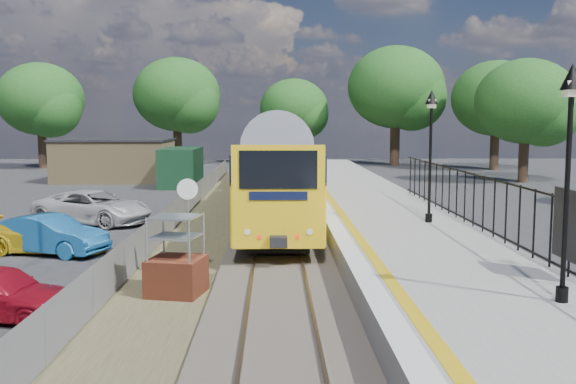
{
  "coord_description": "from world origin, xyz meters",
  "views": [
    {
      "loc": [
        -0.12,
        -16.1,
        4.41
      ],
      "look_at": [
        0.36,
        5.77,
        2.0
      ],
      "focal_mm": 40.0,
      "sensor_mm": 36.0,
      "label": 1
    }
  ],
  "objects_px": {
    "train": "(276,156)",
    "brick_plinth": "(176,258)",
    "speed_sign": "(188,211)",
    "car_blue": "(49,235)",
    "victorian_lamp_north": "(431,125)",
    "car_white": "(93,207)",
    "victorian_lamp_south": "(570,127)",
    "car_yellow": "(45,235)"
  },
  "relations": [
    {
      "from": "brick_plinth",
      "to": "train",
      "type": "bearing_deg",
      "value": 83.54
    },
    {
      "from": "victorian_lamp_north",
      "to": "train",
      "type": "xyz_separation_m",
      "value": [
        -5.3,
        16.66,
        -1.96
      ]
    },
    {
      "from": "car_blue",
      "to": "brick_plinth",
      "type": "bearing_deg",
      "value": -116.19
    },
    {
      "from": "victorian_lamp_south",
      "to": "car_blue",
      "type": "distance_m",
      "value": 16.39
    },
    {
      "from": "train",
      "to": "car_blue",
      "type": "distance_m",
      "value": 19.2
    },
    {
      "from": "victorian_lamp_south",
      "to": "brick_plinth",
      "type": "bearing_deg",
      "value": 154.81
    },
    {
      "from": "victorian_lamp_north",
      "to": "brick_plinth",
      "type": "xyz_separation_m",
      "value": [
        -7.89,
        -6.2,
        -3.3
      ]
    },
    {
      "from": "train",
      "to": "speed_sign",
      "type": "bearing_deg",
      "value": -96.73
    },
    {
      "from": "speed_sign",
      "to": "car_white",
      "type": "bearing_deg",
      "value": 113.74
    },
    {
      "from": "victorian_lamp_north",
      "to": "speed_sign",
      "type": "xyz_separation_m",
      "value": [
        -7.8,
        -4.53,
        -2.35
      ]
    },
    {
      "from": "victorian_lamp_south",
      "to": "car_yellow",
      "type": "bearing_deg",
      "value": 144.87
    },
    {
      "from": "train",
      "to": "car_yellow",
      "type": "distance_m",
      "value": 19.05
    },
    {
      "from": "train",
      "to": "brick_plinth",
      "type": "relative_size",
      "value": 19.54
    },
    {
      "from": "victorian_lamp_north",
      "to": "speed_sign",
      "type": "bearing_deg",
      "value": -149.83
    },
    {
      "from": "brick_plinth",
      "to": "car_white",
      "type": "xyz_separation_m",
      "value": [
        -5.34,
        11.67,
        -0.28
      ]
    },
    {
      "from": "car_blue",
      "to": "car_yellow",
      "type": "height_order",
      "value": "car_blue"
    },
    {
      "from": "brick_plinth",
      "to": "car_blue",
      "type": "relative_size",
      "value": 0.52
    },
    {
      "from": "train",
      "to": "speed_sign",
      "type": "distance_m",
      "value": 21.34
    },
    {
      "from": "victorian_lamp_south",
      "to": "brick_plinth",
      "type": "distance_m",
      "value": 9.53
    },
    {
      "from": "train",
      "to": "victorian_lamp_north",
      "type": "bearing_deg",
      "value": -72.35
    },
    {
      "from": "victorian_lamp_north",
      "to": "car_white",
      "type": "bearing_deg",
      "value": 157.51
    },
    {
      "from": "victorian_lamp_south",
      "to": "speed_sign",
      "type": "xyz_separation_m",
      "value": [
        -8.0,
        5.47,
        -2.35
      ]
    },
    {
      "from": "victorian_lamp_south",
      "to": "train",
      "type": "xyz_separation_m",
      "value": [
        -5.5,
        26.66,
        -1.96
      ]
    },
    {
      "from": "brick_plinth",
      "to": "car_blue",
      "type": "xyz_separation_m",
      "value": [
        -5.04,
        5.31,
        -0.34
      ]
    },
    {
      "from": "brick_plinth",
      "to": "speed_sign",
      "type": "relative_size",
      "value": 0.73
    },
    {
      "from": "victorian_lamp_south",
      "to": "victorian_lamp_north",
      "type": "distance_m",
      "value": 10.0
    },
    {
      "from": "car_white",
      "to": "train",
      "type": "bearing_deg",
      "value": -12.31
    },
    {
      "from": "train",
      "to": "car_white",
      "type": "relative_size",
      "value": 7.83
    },
    {
      "from": "victorian_lamp_north",
      "to": "train",
      "type": "relative_size",
      "value": 0.11
    },
    {
      "from": "speed_sign",
      "to": "car_blue",
      "type": "bearing_deg",
      "value": 139.83
    },
    {
      "from": "victorian_lamp_south",
      "to": "car_white",
      "type": "relative_size",
      "value": 0.88
    },
    {
      "from": "speed_sign",
      "to": "car_yellow",
      "type": "distance_m",
      "value": 6.75
    },
    {
      "from": "victorian_lamp_north",
      "to": "car_blue",
      "type": "height_order",
      "value": "victorian_lamp_north"
    },
    {
      "from": "victorian_lamp_south",
      "to": "car_blue",
      "type": "height_order",
      "value": "victorian_lamp_south"
    },
    {
      "from": "train",
      "to": "car_yellow",
      "type": "relative_size",
      "value": 9.64
    },
    {
      "from": "train",
      "to": "speed_sign",
      "type": "xyz_separation_m",
      "value": [
        -2.5,
        -21.19,
        -0.4
      ]
    },
    {
      "from": "car_blue",
      "to": "car_white",
      "type": "relative_size",
      "value": 0.77
    },
    {
      "from": "train",
      "to": "car_yellow",
      "type": "height_order",
      "value": "train"
    },
    {
      "from": "brick_plinth",
      "to": "speed_sign",
      "type": "bearing_deg",
      "value": 86.94
    },
    {
      "from": "car_blue",
      "to": "car_white",
      "type": "distance_m",
      "value": 6.37
    },
    {
      "from": "car_yellow",
      "to": "car_white",
      "type": "distance_m",
      "value": 6.09
    },
    {
      "from": "car_white",
      "to": "victorian_lamp_south",
      "type": "bearing_deg",
      "value": -116.03
    }
  ]
}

